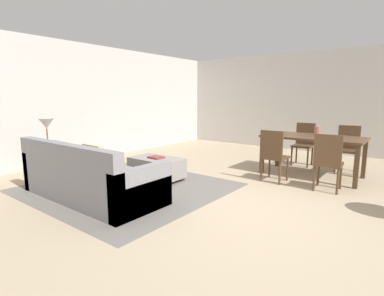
# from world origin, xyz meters

# --- Properties ---
(ground_plane) EXTENTS (10.80, 10.80, 0.00)m
(ground_plane) POSITION_xyz_m (0.00, 0.00, 0.00)
(ground_plane) COLOR tan
(wall_back) EXTENTS (9.00, 0.12, 2.70)m
(wall_back) POSITION_xyz_m (0.00, 5.00, 1.35)
(wall_back) COLOR beige
(wall_back) RESTS_ON ground_plane
(wall_left) EXTENTS (0.12, 11.00, 2.70)m
(wall_left) POSITION_xyz_m (-4.50, 0.50, 1.35)
(wall_left) COLOR beige
(wall_left) RESTS_ON ground_plane
(area_rug) EXTENTS (3.00, 2.80, 0.01)m
(area_rug) POSITION_xyz_m (-1.92, -0.35, 0.00)
(area_rug) COLOR slate
(area_rug) RESTS_ON ground_plane
(couch) EXTENTS (2.30, 0.97, 0.86)m
(couch) POSITION_xyz_m (-1.96, -1.04, 0.29)
(couch) COLOR gray
(couch) RESTS_ON ground_plane
(ottoman_table) EXTENTS (0.95, 0.57, 0.40)m
(ottoman_table) POSITION_xyz_m (-1.87, 0.28, 0.23)
(ottoman_table) COLOR gray
(ottoman_table) RESTS_ON ground_plane
(side_table) EXTENTS (0.40, 0.40, 0.59)m
(side_table) POSITION_xyz_m (-3.41, -0.89, 0.46)
(side_table) COLOR brown
(side_table) RESTS_ON ground_plane
(table_lamp) EXTENTS (0.26, 0.26, 0.53)m
(table_lamp) POSITION_xyz_m (-3.41, -0.89, 1.00)
(table_lamp) COLOR brown
(table_lamp) RESTS_ON side_table
(dining_table) EXTENTS (1.76, 0.92, 0.76)m
(dining_table) POSITION_xyz_m (0.25, 2.28, 0.67)
(dining_table) COLOR #513823
(dining_table) RESTS_ON ground_plane
(dining_chair_near_left) EXTENTS (0.41, 0.41, 0.92)m
(dining_chair_near_left) POSITION_xyz_m (-0.15, 1.42, 0.52)
(dining_chair_near_left) COLOR #513823
(dining_chair_near_left) RESTS_ON ground_plane
(dining_chair_near_right) EXTENTS (0.43, 0.43, 0.92)m
(dining_chair_near_right) POSITION_xyz_m (0.74, 1.44, 0.52)
(dining_chair_near_right) COLOR #513823
(dining_chair_near_right) RESTS_ON ground_plane
(dining_chair_far_left) EXTENTS (0.41, 0.41, 0.92)m
(dining_chair_far_left) POSITION_xyz_m (-0.17, 3.14, 0.52)
(dining_chair_far_left) COLOR #513823
(dining_chair_far_left) RESTS_ON ground_plane
(dining_chair_far_right) EXTENTS (0.43, 0.43, 0.92)m
(dining_chair_far_right) POSITION_xyz_m (0.71, 3.07, 0.52)
(dining_chair_far_right) COLOR #513823
(dining_chair_far_right) RESTS_ON ground_plane
(vase_centerpiece) EXTENTS (0.10, 0.10, 0.19)m
(vase_centerpiece) POSITION_xyz_m (0.31, 2.31, 0.85)
(vase_centerpiece) COLOR #B26659
(vase_centerpiece) RESTS_ON dining_table
(book_on_ottoman) EXTENTS (0.27, 0.21, 0.03)m
(book_on_ottoman) POSITION_xyz_m (-1.86, 0.26, 0.42)
(book_on_ottoman) COLOR maroon
(book_on_ottoman) RESTS_ON ottoman_table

